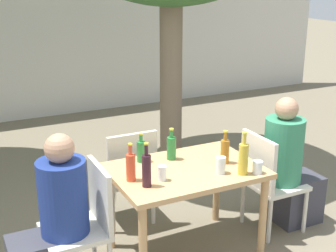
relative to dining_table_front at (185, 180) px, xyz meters
name	(u,v)px	position (x,y,z in m)	size (l,w,h in m)	color
ground_plane	(184,252)	(0.00, 0.00, -0.63)	(30.00, 30.00, 0.00)	#706651
cafe_building_wall	(50,25)	(0.00, 4.28, 0.77)	(10.00, 0.08, 2.80)	beige
dining_table_front	(185,180)	(0.00, 0.00, 0.00)	(1.13, 0.79, 0.74)	tan
patio_chair_0	(86,219)	(-0.79, 0.00, -0.14)	(0.44, 0.44, 0.89)	beige
patio_chair_1	(267,177)	(0.79, 0.00, -0.14)	(0.44, 0.44, 0.89)	beige
patio_chair_2	(128,172)	(-0.23, 0.63, -0.14)	(0.44, 0.44, 0.89)	beige
person_seated_0	(52,225)	(-1.03, 0.00, -0.12)	(0.57, 0.33, 1.16)	#383842
person_seated_1	(289,170)	(1.03, 0.00, -0.11)	(0.57, 0.33, 1.18)	#383842
green_bottle_0	(141,151)	(-0.25, 0.27, 0.19)	(0.07, 0.07, 0.24)	#287A38
amber_bottle_1	(225,151)	(0.32, -0.04, 0.20)	(0.07, 0.07, 0.27)	#9E661E
green_bottle_2	(171,147)	(-0.01, 0.21, 0.20)	(0.07, 0.07, 0.26)	#287A38
oil_cruet_3	(243,158)	(0.33, -0.28, 0.23)	(0.07, 0.07, 0.33)	gold
soda_bottle_4	(131,166)	(-0.45, -0.02, 0.21)	(0.07, 0.07, 0.28)	#DB4C2D
wine_bottle_5	(147,170)	(-0.39, -0.16, 0.23)	(0.06, 0.06, 0.32)	#331923
drinking_glass_0	(220,165)	(0.19, -0.20, 0.17)	(0.08, 0.08, 0.13)	silver
drinking_glass_1	(162,173)	(-0.25, -0.12, 0.16)	(0.06, 0.06, 0.11)	white
drinking_glass_2	(257,167)	(0.43, -0.32, 0.15)	(0.07, 0.07, 0.10)	white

